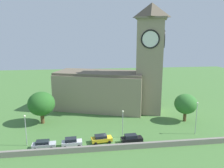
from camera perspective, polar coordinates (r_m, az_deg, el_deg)
ground_plane at (r=64.71m, az=-2.17°, el=-8.43°), size 200.00×200.00×0.00m
church at (r=68.62m, az=0.78°, el=0.84°), size 35.10×21.10×32.30m
quay_barrier at (r=46.65m, az=0.21°, el=-16.14°), size 56.97×0.70×1.20m
car_silver at (r=49.33m, az=-17.38°, el=-14.76°), size 4.83×2.27×1.66m
car_white at (r=48.53m, az=-10.46°, el=-14.69°), size 4.36×2.37×1.92m
car_yellow at (r=49.63m, az=-2.76°, el=-14.00°), size 4.74×2.68×1.69m
car_black at (r=49.50m, az=5.09°, el=-13.97°), size 4.78×2.29×1.90m
streetlamp_west_end at (r=50.10m, az=-21.62°, el=-9.96°), size 0.44×0.44×6.85m
streetlamp_west_mid at (r=50.42m, az=2.82°, el=-9.17°), size 0.44×0.44×6.53m
streetlamp_central at (r=55.46m, az=21.17°, el=-7.13°), size 0.44×0.44×7.92m
tree_churchyard at (r=63.00m, az=18.62°, el=-4.94°), size 6.06×6.06×7.67m
tree_riverside_east at (r=61.06m, az=-17.90°, el=-4.92°), size 7.05×7.05×8.64m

